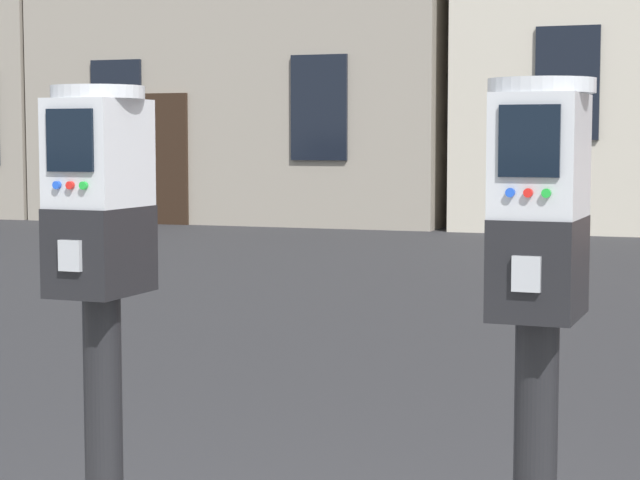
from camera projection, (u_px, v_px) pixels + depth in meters
name	position (u px, v px, depth m)	size (l,w,h in m)	color
parking_meter_near_kerb	(101.00, 269.00, 2.69)	(0.22, 0.26, 1.37)	black
parking_meter_twin_adjacent	(538.00, 288.00, 2.34)	(0.22, 0.26, 1.37)	black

